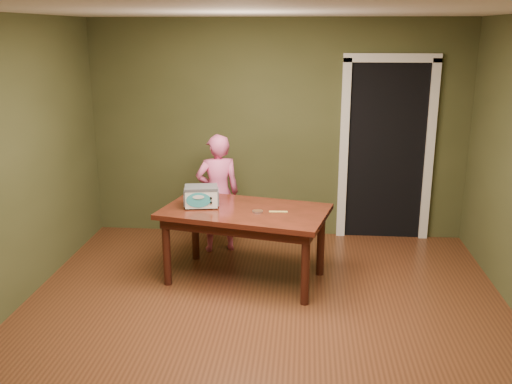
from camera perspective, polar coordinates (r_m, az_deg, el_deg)
floor at (r=4.92m, az=0.41°, el=-13.98°), size 5.00×5.00×0.00m
room_shell at (r=4.33m, az=0.46°, el=6.00°), size 4.52×5.02×2.61m
doorway at (r=7.24m, az=12.58°, el=4.38°), size 1.10×0.66×2.25m
dining_table at (r=5.65m, az=-1.10°, el=-2.69°), size 1.76×1.23×0.75m
toy_oven at (r=5.69m, az=-5.49°, el=-0.37°), size 0.38×0.29×0.21m
baking_pan at (r=5.51m, az=0.15°, el=-1.97°), size 0.10×0.10×0.02m
spatula at (r=5.54m, az=2.24°, el=-1.97°), size 0.18×0.03×0.01m
child at (r=6.45m, az=-3.82°, el=-0.14°), size 0.57×0.46×1.35m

